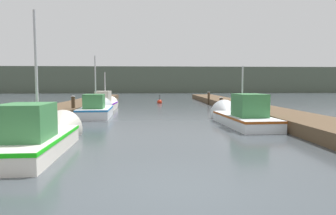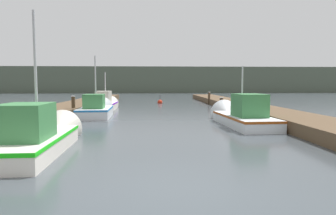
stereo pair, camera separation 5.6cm
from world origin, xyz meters
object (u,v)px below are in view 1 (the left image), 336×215
(fishing_boat_1, at_px, (240,116))
(fishing_boat_2, at_px, (97,110))
(mooring_piling_1, at_px, (73,106))
(mooring_piling_0, at_px, (103,99))
(mooring_piling_3, at_px, (209,98))
(mooring_piling_2, at_px, (221,103))
(fishing_boat_3, at_px, (106,104))
(channel_buoy, at_px, (160,102))
(fishing_boat_0, at_px, (41,135))

(fishing_boat_1, distance_m, fishing_boat_2, 8.85)
(mooring_piling_1, bearing_deg, mooring_piling_0, 88.52)
(mooring_piling_0, relative_size, mooring_piling_3, 0.98)
(fishing_boat_1, height_order, mooring_piling_3, fishing_boat_1)
(mooring_piling_2, bearing_deg, fishing_boat_1, -96.87)
(mooring_piling_1, xyz_separation_m, mooring_piling_2, (10.33, 4.66, -0.17))
(fishing_boat_1, distance_m, mooring_piling_0, 16.46)
(fishing_boat_2, relative_size, fishing_boat_3, 0.87)
(fishing_boat_1, height_order, mooring_piling_1, fishing_boat_1)
(fishing_boat_3, xyz_separation_m, mooring_piling_2, (9.09, -0.17, 0.03))
(fishing_boat_1, relative_size, channel_buoy, 5.82)
(mooring_piling_0, bearing_deg, mooring_piling_3, 4.17)
(fishing_boat_1, xyz_separation_m, mooring_piling_1, (-9.28, 4.06, 0.20))
(fishing_boat_2, relative_size, mooring_piling_0, 3.82)
(mooring_piling_1, distance_m, mooring_piling_2, 11.33)
(fishing_boat_3, bearing_deg, mooring_piling_3, 31.72)
(mooring_piling_2, bearing_deg, fishing_boat_3, 178.93)
(fishing_boat_0, relative_size, channel_buoy, 5.45)
(fishing_boat_0, distance_m, fishing_boat_3, 14.25)
(mooring_piling_2, height_order, mooring_piling_3, mooring_piling_3)
(fishing_boat_3, distance_m, mooring_piling_0, 4.97)
(mooring_piling_0, distance_m, channel_buoy, 5.88)
(fishing_boat_1, relative_size, fishing_boat_2, 1.29)
(fishing_boat_2, height_order, mooring_piling_1, fishing_boat_2)
(mooring_piling_1, bearing_deg, fishing_boat_1, -23.63)
(mooring_piling_2, bearing_deg, mooring_piling_3, 88.98)
(fishing_boat_2, xyz_separation_m, mooring_piling_1, (-1.42, -0.02, 0.22))
(mooring_piling_0, height_order, channel_buoy, mooring_piling_0)
(mooring_piling_1, bearing_deg, fishing_boat_2, 0.86)
(mooring_piling_0, bearing_deg, fishing_boat_2, -83.11)
(mooring_piling_1, distance_m, channel_buoy, 13.28)
(fishing_boat_3, height_order, mooring_piling_0, fishing_boat_3)
(fishing_boat_1, relative_size, mooring_piling_3, 4.79)
(fishing_boat_1, bearing_deg, channel_buoy, 99.36)
(fishing_boat_2, xyz_separation_m, fishing_boat_3, (-0.18, 4.81, 0.02))
(channel_buoy, bearing_deg, fishing_boat_0, -101.01)
(fishing_boat_0, xyz_separation_m, fishing_boat_1, (7.81, 5.36, -0.01))
(fishing_boat_0, height_order, mooring_piling_0, fishing_boat_0)
(fishing_boat_2, distance_m, mooring_piling_2, 10.05)
(fishing_boat_2, height_order, mooring_piling_3, fishing_boat_2)
(fishing_boat_0, bearing_deg, mooring_piling_1, 96.74)
(fishing_boat_1, height_order, fishing_boat_3, fishing_boat_3)
(mooring_piling_0, bearing_deg, fishing_boat_1, -56.73)
(fishing_boat_1, bearing_deg, mooring_piling_3, 82.04)
(mooring_piling_2, bearing_deg, fishing_boat_0, -122.19)
(fishing_boat_2, relative_size, mooring_piling_2, 4.74)
(fishing_boat_1, distance_m, mooring_piling_2, 8.79)
(fishing_boat_3, bearing_deg, fishing_boat_0, -88.74)
(fishing_boat_0, bearing_deg, channel_buoy, 76.89)
(fishing_boat_0, xyz_separation_m, mooring_piling_1, (-1.47, 9.41, 0.19))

